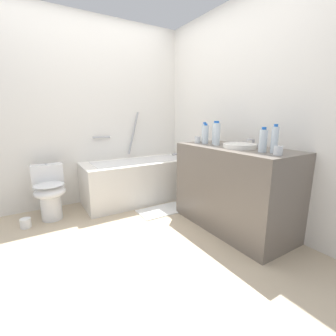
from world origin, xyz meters
TOP-DOWN VIEW (x-y plane):
  - ground_plane at (0.00, 0.00)m, footprint 3.84×3.84m
  - wall_back_tiled at (0.00, 1.38)m, footprint 3.24×0.10m
  - wall_right_mirror at (1.47, 0.00)m, footprint 0.10×3.07m
  - bathtub at (0.61, 1.01)m, footprint 1.57×0.66m
  - toilet at (-0.57, 0.97)m, footprint 0.36×0.48m
  - vanity_counter at (1.11, -0.31)m, footprint 0.61×1.28m
  - sink_basin at (1.08, -0.38)m, footprint 0.33×0.33m
  - sink_faucet at (1.28, -0.38)m, footprint 0.11×0.15m
  - water_bottle_0 at (1.09, -0.01)m, footprint 0.07×0.07m
  - water_bottle_1 at (1.09, -0.75)m, footprint 0.06×0.06m
  - water_bottle_2 at (1.05, -0.67)m, footprint 0.07×0.07m
  - water_bottle_3 at (1.11, 0.19)m, footprint 0.07×0.07m
  - water_bottle_4 at (1.04, 0.09)m, footprint 0.07×0.07m
  - water_bottle_5 at (1.05, -0.08)m, footprint 0.07×0.07m
  - drinking_glass_0 at (1.02, -0.84)m, footprint 0.07×0.07m
  - drinking_glass_1 at (1.01, 0.20)m, footprint 0.07×0.07m
  - bath_mat at (0.67, 0.46)m, footprint 0.62×0.35m
  - toilet_paper_roll at (-0.84, 0.85)m, footprint 0.11×0.11m

SIDE VIEW (x-z plane):
  - ground_plane at x=0.00m, z-range 0.00..0.00m
  - bath_mat at x=0.67m, z-range 0.00..0.01m
  - toilet_paper_roll at x=-0.84m, z-range 0.00..0.10m
  - bathtub at x=0.61m, z-range -0.32..0.94m
  - toilet at x=-0.57m, z-range 0.01..0.66m
  - vanity_counter at x=1.11m, z-range 0.00..0.89m
  - sink_basin at x=1.08m, z-range 0.89..0.93m
  - sink_faucet at x=1.28m, z-range 0.88..0.97m
  - drinking_glass_0 at x=1.02m, z-range 0.89..0.96m
  - drinking_glass_1 at x=1.01m, z-range 0.89..0.97m
  - water_bottle_2 at x=1.05m, z-range 0.88..1.10m
  - water_bottle_4 at x=1.04m, z-range 0.88..1.11m
  - water_bottle_3 at x=1.11m, z-range 0.88..1.12m
  - water_bottle_1 at x=1.09m, z-range 0.88..1.13m
  - water_bottle_0 at x=1.09m, z-range 0.88..1.14m
  - water_bottle_5 at x=1.05m, z-range 0.88..1.14m
  - wall_back_tiled at x=0.00m, z-range 0.00..2.48m
  - wall_right_mirror at x=1.47m, z-range 0.00..2.48m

